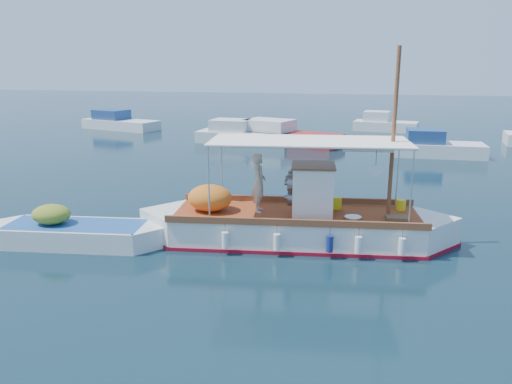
# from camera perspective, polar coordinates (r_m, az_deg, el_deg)

# --- Properties ---
(ground) EXTENTS (160.00, 160.00, 0.00)m
(ground) POSITION_cam_1_polar(r_m,az_deg,el_deg) (15.45, 1.74, -6.01)
(ground) COLOR black
(ground) RESTS_ON ground
(fishing_caique) EXTENTS (9.92, 3.51, 6.10)m
(fishing_caique) POSITION_cam_1_polar(r_m,az_deg,el_deg) (15.63, 4.31, -3.70)
(fishing_caique) COLOR white
(fishing_caique) RESTS_ON ground
(dinghy) EXTENTS (5.77, 2.13, 1.42)m
(dinghy) POSITION_cam_1_polar(r_m,az_deg,el_deg) (16.37, -20.06, -4.61)
(dinghy) COLOR white
(dinghy) RESTS_ON ground
(bg_boat_nw) EXTENTS (6.63, 2.86, 1.80)m
(bg_boat_nw) POSITION_cam_1_polar(r_m,az_deg,el_deg) (35.30, -1.72, 6.46)
(bg_boat_nw) COLOR silver
(bg_boat_nw) RESTS_ON ground
(bg_boat_n) EXTENTS (8.51, 5.22, 1.80)m
(bg_boat_n) POSITION_cam_1_polar(r_m,az_deg,el_deg) (35.04, 2.83, 6.39)
(bg_boat_n) COLOR #A5201B
(bg_boat_n) RESTS_ON ground
(bg_boat_ne) EXTENTS (5.31, 2.27, 1.80)m
(bg_boat_ne) POSITION_cam_1_polar(r_m,az_deg,el_deg) (31.89, 19.79, 4.75)
(bg_boat_ne) COLOR silver
(bg_boat_ne) RESTS_ON ground
(bg_boat_far_w) EXTENTS (7.22, 4.13, 1.80)m
(bg_boat_far_w) POSITION_cam_1_polar(r_m,az_deg,el_deg) (44.29, -15.41, 7.58)
(bg_boat_far_w) COLOR silver
(bg_boat_far_w) RESTS_ON ground
(bg_boat_far_n) EXTENTS (5.30, 2.80, 1.80)m
(bg_boat_far_n) POSITION_cam_1_polar(r_m,az_deg,el_deg) (42.81, 14.38, 7.43)
(bg_boat_far_n) COLOR silver
(bg_boat_far_n) RESTS_ON ground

